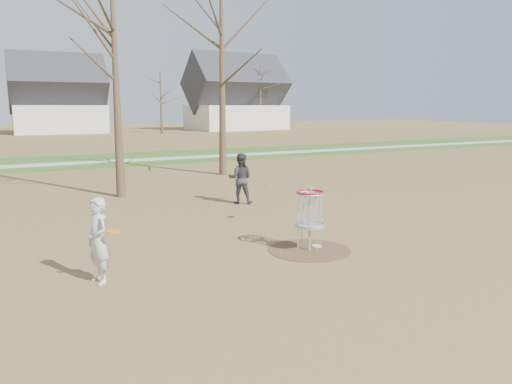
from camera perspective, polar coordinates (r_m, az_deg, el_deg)
ground at (r=10.97m, az=6.09°, el=-6.63°), size 160.00×160.00×0.00m
green_band at (r=30.40m, az=-17.04°, el=3.52°), size 160.00×8.00×0.01m
footpath at (r=29.42m, az=-16.64°, el=3.37°), size 160.00×1.50×0.01m
dirt_circle at (r=10.97m, az=6.09°, el=-6.61°), size 1.80×1.80×0.01m
player_standing at (r=9.21m, az=-17.60°, el=-5.30°), size 0.49×0.63×1.53m
player_throwing at (r=15.97m, az=-1.79°, el=1.56°), size 0.99×0.93×1.62m
disc_grounded at (r=11.24m, az=6.95°, el=-6.14°), size 0.22×0.22×0.02m
discs_in_play at (r=10.99m, az=-5.19°, el=-1.21°), size 4.89×2.98×0.09m
disc_golf_basket at (r=10.75m, az=6.18°, el=-1.95°), size 0.64×0.64×1.35m
bare_trees at (r=45.16m, az=-19.04°, el=12.11°), size 52.62×44.98×9.00m
houses_row at (r=62.06m, az=-19.27°, el=9.63°), size 56.51×10.01×7.26m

